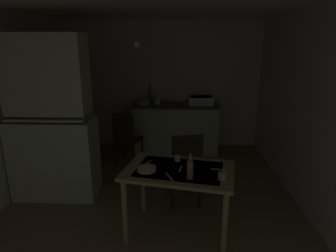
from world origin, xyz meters
TOP-DOWN VIEW (x-y plane):
  - ground_plane at (0.00, 0.00)m, footprint 5.03×5.03m
  - wall_back at (0.00, 2.06)m, footprint 3.85×0.10m
  - wall_left at (-1.92, 0.00)m, footprint 0.10×4.13m
  - wall_right at (1.92, 0.00)m, footprint 0.10×4.13m
  - ceiling_slab at (0.00, 0.00)m, footprint 3.85×4.13m
  - hutch_cabinet at (-1.31, -0.05)m, footprint 1.08×0.48m
  - counter_cabinet at (0.27, 1.69)m, footprint 1.59×0.64m
  - sink_basin at (0.74, 1.69)m, footprint 0.44×0.34m
  - hand_pump at (-0.22, 1.74)m, footprint 0.05×0.27m
  - mixing_bowl_counter at (-0.32, 1.64)m, footprint 0.22×0.22m
  - stoneware_crock at (-0.07, 1.69)m, footprint 0.12×0.12m
  - dining_table at (0.33, -0.82)m, footprint 1.24×0.93m
  - chair_far_side at (0.41, -0.24)m, footprint 0.48×0.48m
  - chair_by_counter at (-0.54, 1.00)m, footprint 0.50×0.50m
  - serving_bowl_wide at (-0.00, -0.87)m, footprint 0.20×0.20m
  - mug_tall at (0.31, -0.61)m, footprint 0.06×0.06m
  - teacup_mint at (0.74, -1.04)m, footprint 0.09×0.09m
  - glass_bottle at (0.43, -1.04)m, footprint 0.06×0.06m
  - table_knife at (0.23, -1.01)m, footprint 0.08×0.17m
  - teaspoon_near_bowl at (0.35, -0.82)m, footprint 0.05×0.14m
  - teaspoon_by_cup at (-0.01, -0.68)m, footprint 0.09×0.14m
  - serving_spoon at (0.74, -0.83)m, footprint 0.16×0.04m
  - pendant_bulb at (-0.23, 0.30)m, footprint 0.08×0.08m

SIDE VIEW (x-z plane):
  - ground_plane at x=0.00m, z-range 0.00..0.00m
  - counter_cabinet at x=0.27m, z-range 0.00..0.91m
  - chair_by_counter at x=-0.54m, z-range 0.02..0.94m
  - chair_far_side at x=0.41m, z-range 0.02..0.99m
  - dining_table at x=0.33m, z-range 0.27..1.03m
  - table_knife at x=0.23m, z-range 0.76..0.77m
  - teaspoon_near_bowl at x=0.35m, z-range 0.76..0.77m
  - teaspoon_by_cup at x=-0.01m, z-range 0.76..0.77m
  - serving_spoon at x=0.74m, z-range 0.76..0.77m
  - serving_bowl_wide at x=0.00m, z-range 0.76..0.80m
  - mug_tall at x=0.31m, z-range 0.76..0.82m
  - teacup_mint at x=0.74m, z-range 0.76..0.83m
  - glass_bottle at x=0.43m, z-range 0.73..0.99m
  - mixing_bowl_counter at x=-0.32m, z-range 0.91..1.00m
  - stoneware_crock at x=-0.07m, z-range 0.91..1.03m
  - sink_basin at x=0.74m, z-range 0.91..1.06m
  - hutch_cabinet at x=-1.31m, z-range -0.07..2.06m
  - hand_pump at x=-0.22m, z-range 0.88..1.27m
  - wall_back at x=0.00m, z-range 0.00..2.42m
  - wall_left at x=-1.92m, z-range 0.00..2.42m
  - wall_right at x=1.92m, z-range 0.00..2.42m
  - pendant_bulb at x=-0.23m, z-range 1.95..2.03m
  - ceiling_slab at x=0.00m, z-range 2.42..2.52m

